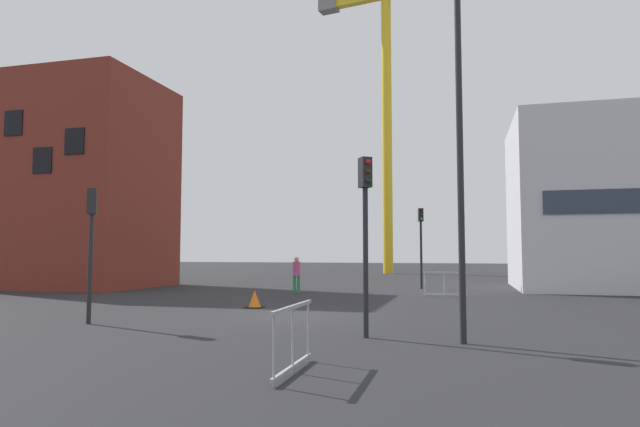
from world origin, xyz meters
name	(u,v)px	position (x,y,z in m)	size (l,w,h in m)	color
ground	(288,316)	(0.00, 0.00, 0.00)	(160.00, 160.00, 0.00)	#28282B
brick_building	(76,185)	(-15.86, 9.97, 5.73)	(9.20, 7.22, 11.46)	maroon
office_block	(637,203)	(13.94, 15.27, 4.44)	(12.20, 8.71, 8.89)	silver
construction_crane	(391,83)	(-0.92, 33.06, 17.41)	(18.85, 4.35, 26.48)	yellow
streetlamp_tall	(451,105)	(5.00, -4.03, 5.12)	(1.77, 1.01, 8.84)	#232326
traffic_light_near	(91,232)	(-4.62, -3.22, 2.49)	(0.35, 0.39, 3.67)	#232326
traffic_light_corner	(365,216)	(3.05, -3.67, 2.76)	(0.36, 0.38, 4.12)	#232326
traffic_light_median	(421,235)	(3.04, 13.38, 2.84)	(0.31, 0.39, 4.26)	black
pedestrian_walking	(297,272)	(-2.46, 8.77, 0.99)	(0.34, 0.34, 1.70)	#2D844C
safety_barrier_front	(293,338)	(2.52, -7.51, 0.56)	(0.08, 2.07, 1.08)	#9EA0A5
safety_barrier_right_run	(444,284)	(4.38, 8.44, 0.56)	(1.85, 0.16, 1.08)	#B2B5BA
traffic_cone_on_verge	(255,300)	(-1.87, 1.95, 0.28)	(0.60, 0.60, 0.60)	black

